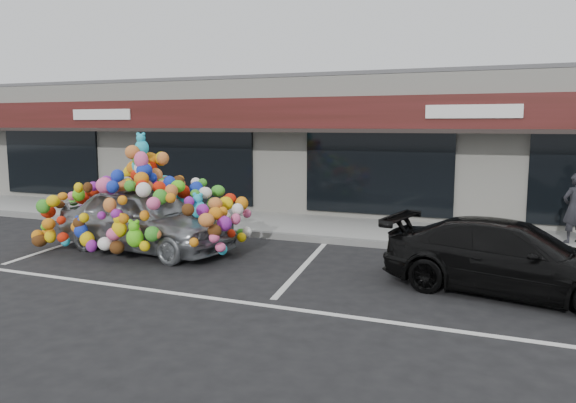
% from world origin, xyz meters
% --- Properties ---
extents(ground, '(90.00, 90.00, 0.00)m').
position_xyz_m(ground, '(0.00, 0.00, 0.00)').
color(ground, black).
rests_on(ground, ground).
extents(shop_building, '(24.00, 7.20, 4.31)m').
position_xyz_m(shop_building, '(0.00, 8.44, 2.16)').
color(shop_building, silver).
rests_on(shop_building, ground).
extents(sidewalk, '(26.00, 3.00, 0.15)m').
position_xyz_m(sidewalk, '(0.00, 4.00, 0.07)').
color(sidewalk, '#9A9B95').
rests_on(sidewalk, ground).
extents(kerb, '(26.00, 0.18, 0.16)m').
position_xyz_m(kerb, '(0.00, 2.50, 0.07)').
color(kerb, slate).
rests_on(kerb, ground).
extents(parking_stripe_left, '(0.73, 4.37, 0.01)m').
position_xyz_m(parking_stripe_left, '(-3.20, 0.20, 0.00)').
color(parking_stripe_left, silver).
rests_on(parking_stripe_left, ground).
extents(parking_stripe_mid, '(0.73, 4.37, 0.01)m').
position_xyz_m(parking_stripe_mid, '(2.80, 0.20, 0.00)').
color(parking_stripe_mid, silver).
rests_on(parking_stripe_mid, ground).
extents(lane_line, '(14.00, 0.12, 0.01)m').
position_xyz_m(lane_line, '(2.00, -2.30, 0.00)').
color(lane_line, silver).
rests_on(lane_line, ground).
extents(toy_car, '(3.08, 4.76, 2.64)m').
position_xyz_m(toy_car, '(-0.98, 0.19, 0.90)').
color(toy_car, gray).
rests_on(toy_car, ground).
extents(black_sedan, '(2.42, 4.44, 1.22)m').
position_xyz_m(black_sedan, '(6.63, -0.14, 0.61)').
color(black_sedan, black).
rests_on(black_sedan, ground).
extents(pedestrian_a, '(0.69, 0.64, 1.59)m').
position_xyz_m(pedestrian_a, '(7.88, 4.01, 0.95)').
color(pedestrian_a, black).
rests_on(pedestrian_a, sidewalk).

